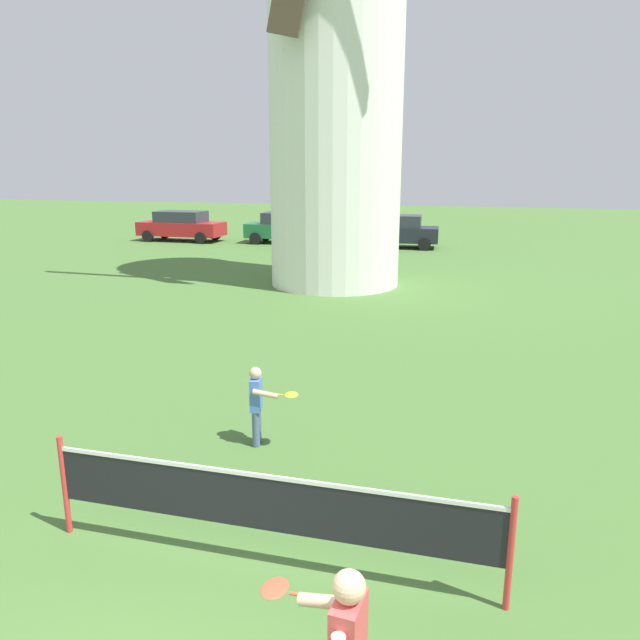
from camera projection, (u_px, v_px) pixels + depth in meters
windmill at (336, 42)px, 18.26m from camera, size 8.26×4.89×15.41m
tennis_net at (265, 504)px, 5.70m from camera, size 4.53×0.06×1.10m
player_far at (258, 401)px, 8.30m from camera, size 0.73×0.38×1.14m
parked_car_red at (181, 226)px, 31.68m from camera, size 4.49×1.94×1.56m
parked_car_green at (286, 227)px, 30.74m from camera, size 4.06×2.00×1.56m
parked_car_black at (398, 231)px, 29.03m from camera, size 3.90×2.07×1.56m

